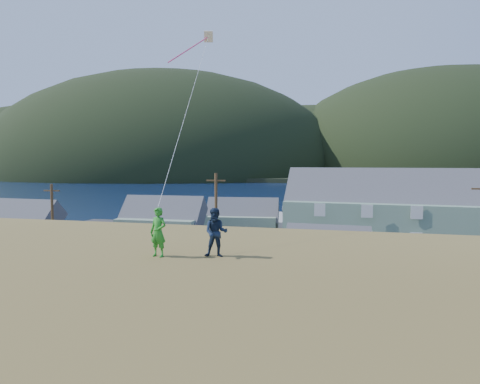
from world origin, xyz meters
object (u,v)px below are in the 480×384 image
Objects in this scene: shed_palegreen_near at (162,223)px; shed_white at (327,255)px; shed_palegreen_far at (243,219)px; lodge at (429,213)px; kite_flyer_navy at (216,233)px; kite_flyer_green at (158,232)px; wharf at (266,219)px; shed_teal at (17,229)px.

shed_white is at bearing -29.87° from shed_palegreen_near.
shed_palegreen_far is (-11.90, 18.93, 0.27)m from shed_white.
lodge reaches higher than shed_palegreen_far.
shed_palegreen_far is (-22.67, 3.61, -1.91)m from lodge.
shed_palegreen_far is 6.51× the size of kite_flyer_navy.
kite_flyer_green is at bearing -106.55° from lodge.
shed_teal is (-22.26, -31.87, 2.27)m from wharf.
wharf is at bearing 69.34° from shed_palegreen_near.
wharf is 16.65× the size of kite_flyer_navy.
shed_teal is 6.14× the size of kite_flyer_navy.
wharf is 16.12m from shed_palegreen_far.
wharf is 0.79× the size of lodge.
shed_palegreen_near is at bearing -167.41° from lodge.
shed_palegreen_near reaches higher than shed_white.
kite_flyer_green is at bearing -67.38° from shed_palegreen_near.
shed_palegreen_near is 6.51× the size of kite_flyer_navy.
shed_teal is at bearing -124.93° from wharf.
shed_white is at bearing -1.80° from shed_teal.
shed_teal is 41.52m from kite_flyer_navy.
lodge is at bearing 58.73° from shed_white.
kite_flyer_navy reaches higher than shed_teal.
shed_teal is 0.94× the size of shed_palegreen_far.
shed_palegreen_far is (21.93, 15.89, -0.23)m from shed_teal.
kite_flyer_green is (-4.46, -24.27, 5.77)m from shed_white.
shed_teal is at bearing -150.18° from shed_palegreen_far.
shed_white is 22.36m from shed_palegreen_far.
shed_white is at bearing -63.93° from shed_palegreen_far.
wharf is 2.56× the size of shed_palegreen_far.
shed_teal is 15.90m from shed_palegreen_near.
shed_teal reaches higher than shed_palegreen_near.
kite_flyer_navy is at bearing -104.43° from lodge.
shed_teal is at bearing 148.89° from kite_flyer_green.
kite_flyer_green is (29.38, -27.32, 5.27)m from shed_teal.
wharf is 36.82m from shed_white.
shed_teal is at bearing 129.55° from kite_flyer_navy.
kite_flyer_green is at bearing -86.32° from shed_palegreen_far.
kite_flyer_navy is at bearing -64.72° from shed_palegreen_near.
shed_teal reaches higher than shed_palegreen_far.
shed_white is at bearing 91.41° from kite_flyer_green.
wharf is at bearing 58.41° from shed_teal.
kite_flyer_green is at bearing -96.58° from shed_white.
kite_flyer_green is (15.57, -35.21, 5.25)m from shed_palegreen_near.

